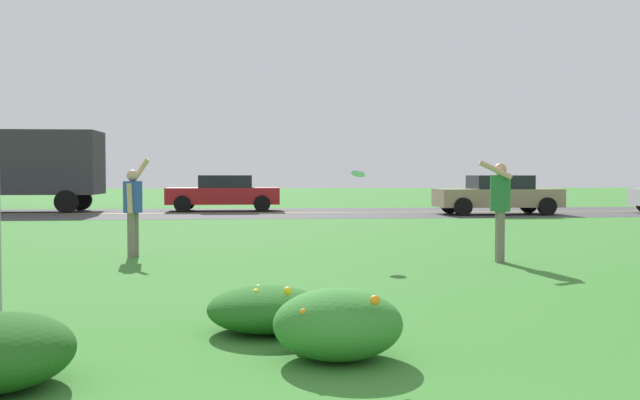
% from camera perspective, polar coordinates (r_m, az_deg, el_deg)
% --- Properties ---
extents(ground_plane, '(120.00, 120.00, 0.00)m').
position_cam_1_polar(ground_plane, '(14.74, -4.60, -3.75)').
color(ground_plane, '#387A2D').
extents(highway_strip, '(120.00, 7.32, 0.01)m').
position_cam_1_polar(highway_strip, '(27.23, -4.75, -1.05)').
color(highway_strip, '#424244').
rests_on(highway_strip, ground).
extents(highway_center_stripe, '(120.00, 0.16, 0.00)m').
position_cam_1_polar(highway_center_stripe, '(27.23, -4.75, -1.04)').
color(highway_center_stripe, yellow).
rests_on(highway_center_stripe, ground).
extents(daylily_clump_mid_center, '(1.06, 0.95, 0.58)m').
position_cam_1_polar(daylily_clump_mid_center, '(5.82, 1.45, -9.95)').
color(daylily_clump_mid_center, '#337F2D').
rests_on(daylily_clump_mid_center, ground).
extents(daylily_clump_front_right, '(1.12, 1.05, 0.48)m').
position_cam_1_polar(daylily_clump_front_right, '(6.83, -4.39, -8.74)').
color(daylily_clump_front_right, '#23661E').
rests_on(daylily_clump_front_right, ground).
extents(person_thrower_blue_shirt, '(0.47, 0.52, 1.80)m').
position_cam_1_polar(person_thrower_blue_shirt, '(13.21, -14.83, -0.36)').
color(person_thrower_blue_shirt, '#2D4C9E').
rests_on(person_thrower_blue_shirt, ground).
extents(person_catcher_green_shirt, '(0.60, 0.53, 1.74)m').
position_cam_1_polar(person_catcher_green_shirt, '(12.39, 14.29, -0.20)').
color(person_catcher_green_shirt, '#287038').
rests_on(person_catcher_green_shirt, ground).
extents(frisbee_pale_blue, '(0.27, 0.25, 0.16)m').
position_cam_1_polar(frisbee_pale_blue, '(12.36, 3.08, 2.12)').
color(frisbee_pale_blue, '#ADD6E5').
extents(car_tan_center_left, '(4.50, 2.00, 1.45)m').
position_cam_1_polar(car_tan_center_left, '(27.03, 14.11, 0.43)').
color(car_tan_center_left, '#937F60').
rests_on(car_tan_center_left, ground).
extents(car_red_center_right, '(4.50, 2.00, 1.45)m').
position_cam_1_polar(car_red_center_right, '(28.88, -7.73, 0.58)').
color(car_red_center_right, maroon).
rests_on(car_red_center_right, ground).
extents(box_truck_navy, '(6.70, 2.46, 3.20)m').
position_cam_1_polar(box_truck_navy, '(30.37, -23.25, 2.51)').
color(box_truck_navy, navy).
rests_on(box_truck_navy, ground).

